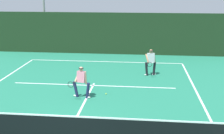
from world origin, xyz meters
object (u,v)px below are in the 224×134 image
Objects in this scene: light_pole at (44,1)px; tennis_ball at (106,94)px; player_far at (151,61)px; player_near at (81,81)px.

tennis_ball is at bearing -58.21° from light_pole.
player_far is at bearing -38.65° from light_pole.
light_pole reaches higher than tennis_ball.
light_pole is (-6.53, 10.53, 3.99)m from tennis_ball.
light_pole reaches higher than player_near.
player_near is 5.25m from player_far.
player_far is (3.35, 4.04, 0.04)m from player_near.
player_near is 1.47m from tennis_ball.
player_near is at bearing -155.20° from tennis_ball.
light_pole is at bearing -50.85° from player_near.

